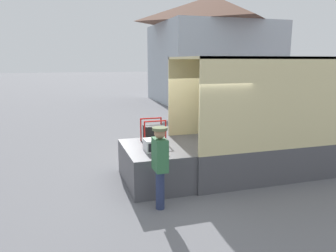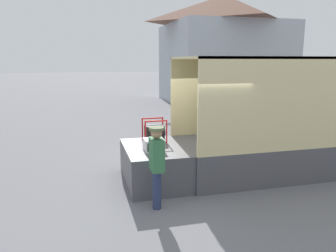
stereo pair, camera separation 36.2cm
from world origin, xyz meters
The scene contains 7 objects.
ground_plane centered at (0.00, 0.00, 0.00)m, with size 160.00×160.00×0.00m, color slate.
box_truck centered at (3.97, 0.00, 0.90)m, with size 7.00×2.26×3.08m.
tailgate_deck centered at (-0.72, 0.00, 0.45)m, with size 1.44×2.15×0.90m, color #4C4C51.
microwave centered at (-0.80, -0.33, 1.04)m, with size 0.46×0.43×0.29m.
portable_generator centered at (-0.58, 0.53, 1.13)m, with size 0.59×0.47×0.60m.
worker_person centered at (-0.99, -1.49, 1.05)m, with size 0.31×0.44×1.70m.
house_backdrop centered at (7.54, 14.74, 3.81)m, with size 8.13×7.90×7.47m.
Camera 1 is at (-2.69, -7.51, 2.99)m, focal length 35.00 mm.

